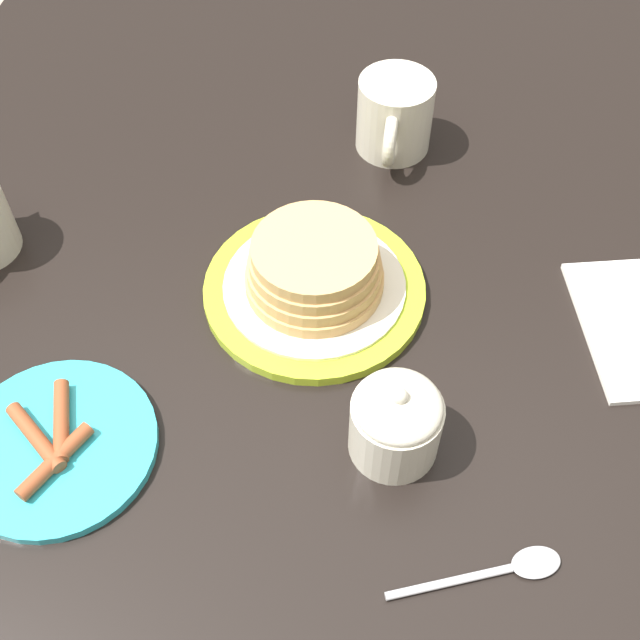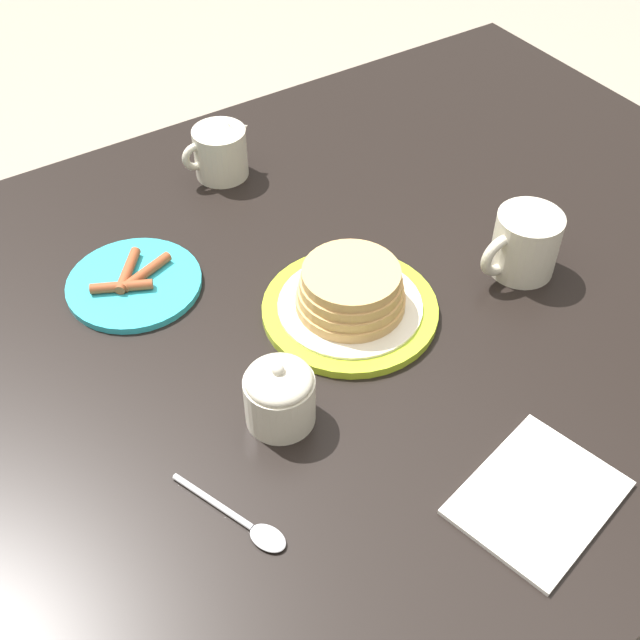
# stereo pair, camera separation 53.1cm
# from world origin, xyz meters

# --- Properties ---
(ground_plane) EXTENTS (8.00, 8.00, 0.00)m
(ground_plane) POSITION_xyz_m (0.00, 0.00, 0.00)
(ground_plane) COLOR gray
(dining_table) EXTENTS (1.49, 1.04, 0.77)m
(dining_table) POSITION_xyz_m (0.00, 0.00, 0.66)
(dining_table) COLOR black
(dining_table) RESTS_ON ground_plane
(pancake_plate) EXTENTS (0.23, 0.23, 0.07)m
(pancake_plate) POSITION_xyz_m (-0.02, 0.02, 0.80)
(pancake_plate) COLOR #AAC628
(pancake_plate) RESTS_ON dining_table
(side_plate_bacon) EXTENTS (0.18, 0.18, 0.02)m
(side_plate_bacon) POSITION_xyz_m (0.20, -0.18, 0.78)
(side_plate_bacon) COLOR #2DADBC
(side_plate_bacon) RESTS_ON dining_table
(coffee_mug) EXTENTS (0.12, 0.09, 0.09)m
(coffee_mug) POSITION_xyz_m (-0.27, 0.08, 0.82)
(coffee_mug) COLOR beige
(coffee_mug) RESTS_ON dining_table
(creamer_pitcher) EXTENTS (0.12, 0.08, 0.09)m
(creamer_pitcher) POSITION_xyz_m (-0.03, -0.35, 0.81)
(creamer_pitcher) COLOR beige
(creamer_pitcher) RESTS_ON dining_table
(sugar_bowl) EXTENTS (0.08, 0.08, 0.09)m
(sugar_bowl) POSITION_xyz_m (0.14, 0.12, 0.81)
(sugar_bowl) COLOR beige
(sugar_bowl) RESTS_ON dining_table
(napkin) EXTENTS (0.20, 0.17, 0.01)m
(napkin) POSITION_xyz_m (-0.03, 0.36, 0.77)
(napkin) COLOR silver
(napkin) RESTS_ON dining_table
(spoon) EXTENTS (0.07, 0.15, 0.01)m
(spoon) POSITION_xyz_m (0.24, 0.22, 0.77)
(spoon) COLOR silver
(spoon) RESTS_ON dining_table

